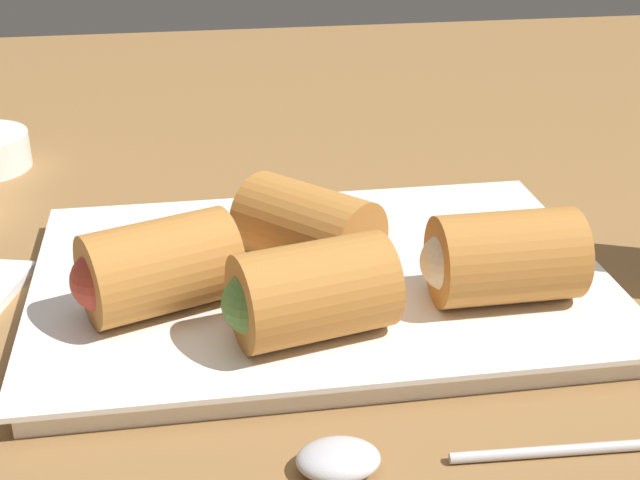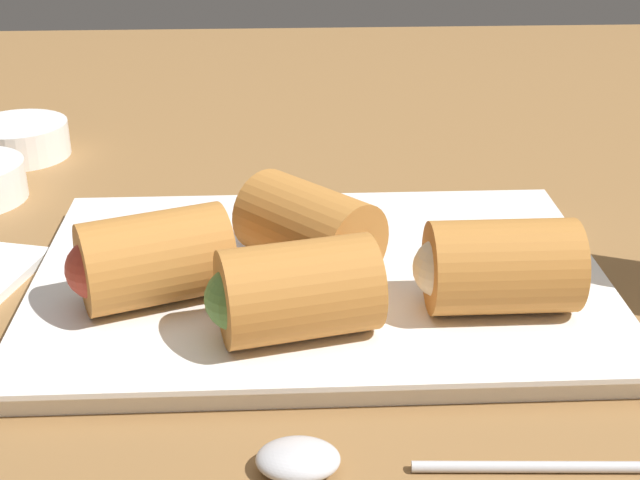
{
  "view_description": "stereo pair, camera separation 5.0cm",
  "coord_description": "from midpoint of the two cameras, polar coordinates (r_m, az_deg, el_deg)",
  "views": [
    {
      "loc": [
        -6.58,
        -45.68,
        27.6
      ],
      "look_at": [
        0.59,
        -0.6,
        5.5
      ],
      "focal_mm": 50.0,
      "sensor_mm": 36.0,
      "label": 1
    },
    {
      "loc": [
        -1.57,
        -46.2,
        27.6
      ],
      "look_at": [
        0.59,
        -0.6,
        5.5
      ],
      "focal_mm": 50.0,
      "sensor_mm": 36.0,
      "label": 2
    }
  ],
  "objects": [
    {
      "name": "spoon",
      "position": [
        0.39,
        0.04,
        -13.89
      ],
      "size": [
        17.54,
        2.99,
        1.26
      ],
      "color": "silver",
      "rests_on": "table_surface"
    },
    {
      "name": "roll_back_left",
      "position": [
        0.51,
        -4.21,
        0.78
      ],
      "size": [
        8.93,
        9.06,
        4.99
      ],
      "color": "#B77533",
      "rests_on": "serving_plate"
    },
    {
      "name": "table_surface",
      "position": [
        0.53,
        -3.45,
        -4.19
      ],
      "size": [
        180.0,
        140.0,
        2.0
      ],
      "color": "olive",
      "rests_on": "ground"
    },
    {
      "name": "roll_back_right",
      "position": [
        0.44,
        -4.25,
        -3.48
      ],
      "size": [
        8.99,
        6.61,
        4.99
      ],
      "color": "#B77533",
      "rests_on": "serving_plate"
    },
    {
      "name": "serving_plate",
      "position": [
        0.52,
        -2.78,
        -2.79
      ],
      "size": [
        32.77,
        23.07,
        1.5
      ],
      "color": "white",
      "rests_on": "table_surface"
    },
    {
      "name": "roll_front_right",
      "position": [
        0.48,
        -13.74,
        -1.87
      ],
      "size": [
        9.04,
        7.38,
        4.99
      ],
      "color": "#B77533",
      "rests_on": "serving_plate"
    },
    {
      "name": "roll_front_left",
      "position": [
        0.48,
        8.39,
        -1.22
      ],
      "size": [
        8.63,
        5.06,
        4.99
      ],
      "color": "#B77533",
      "rests_on": "serving_plate"
    }
  ]
}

